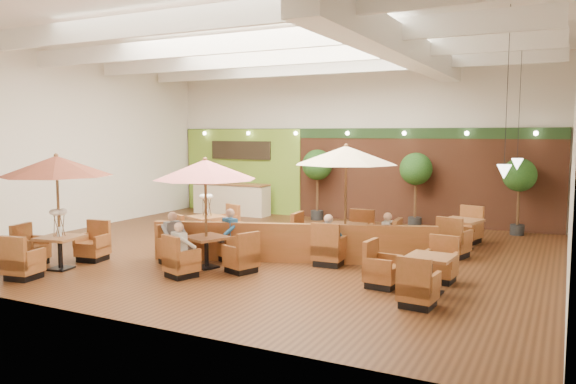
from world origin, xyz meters
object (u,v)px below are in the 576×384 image
Objects in this scene: table_3 at (207,225)px; table_5 at (461,235)px; diner_1 at (228,229)px; table_4 at (416,274)px; booth_divider at (293,243)px; table_0 at (55,187)px; table_1 at (206,192)px; diner_4 at (386,231)px; table_2 at (346,181)px; topiary_0 at (317,168)px; diner_3 at (329,234)px; diner_2 at (174,232)px; topiary_1 at (416,172)px; service_counter at (231,199)px; topiary_2 at (519,178)px; diner_0 at (181,243)px.

table_3 is 0.96× the size of table_5.
table_4 is at bearing -160.55° from diner_1.
table_0 is at bearing -165.93° from booth_divider.
table_4 is (4.73, 0.21, -1.38)m from table_1.
table_2 is at bearing 87.86° from diner_4.
table_2 is at bearing 31.69° from booth_divider.
topiary_0 is 6.64m from diner_4.
diner_3 is at bearing -138.87° from diner_1.
diner_3 is 1.45m from diner_4.
diner_1 is at bearing -18.98° from table_3.
diner_2 reaches higher than table_5.
table_0 reaches higher than diner_3.
diner_1 is 3.77m from diner_4.
table_1 reaches higher than topiary_1.
service_counter is 7.03m from topiary_1.
table_2 is 1.02× the size of table_3.
table_3 is 6.78m from table_4.
table_2 is at bearing -118.52° from diner_1.
diner_2 reaches higher than service_counter.
table_0 is 3.53× the size of diner_3.
table_4 is 5.67m from diner_2.
diner_1 reaches higher than diner_2.
diner_4 is at bearing -116.24° from topiary_2.
table_3 is 5.51m from topiary_0.
topiary_0 reaches higher than topiary_1.
diner_2 is 1.07× the size of diner_4.
table_0 reaches higher than diner_2.
diner_1 is at bearing -127.71° from table_5.
table_3 is at bearing 169.08° from diner_3.
topiary_2 is at bearing 57.33° from table_3.
booth_divider is 1.60m from diner_1.
topiary_1 reaches higher than diner_0.
table_1 is 1.03× the size of table_4.
table_4 is 4.48m from table_5.
diner_2 is (2.00, 1.59, -1.12)m from table_0.
table_5 is 1.17× the size of topiary_1.
table_5 is at bearing -34.76° from diner_4.
table_5 is at bearing 72.43° from diner_0.
diner_3 is (0.90, 0.10, 0.27)m from booth_divider.
table_2 reaches higher than diner_0.
topiary_2 is (7.64, 5.23, 1.23)m from table_3.
topiary_2 is 5.83m from diner_4.
table_4 is (3.22, -1.17, -0.12)m from booth_divider.
service_counter is 8.98m from diner_4.
topiary_0 is 3.34× the size of diner_3.
topiary_0 reaches higher than table_5.
booth_divider is 3.43m from table_4.
table_1 is 4.36m from diner_4.
service_counter is 1.07× the size of table_2.
table_3 is 5.11m from diner_4.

